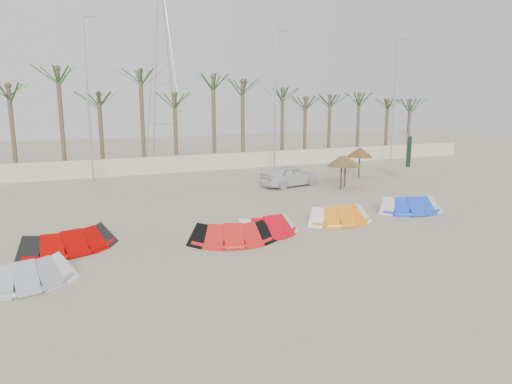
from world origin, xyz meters
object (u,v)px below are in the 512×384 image
kite_grey (24,271)px  kite_red_right (265,224)px  kite_red_left (69,238)px  kite_red_mid (229,231)px  car (290,176)px  parasol_right (360,152)px  parasol_mid (342,161)px  kite_orange (337,213)px  parasol_left (345,161)px  kite_blue (407,204)px

kite_grey → kite_red_right: bearing=11.9°
kite_red_left → kite_red_mid: size_ratio=1.08×
car → kite_grey: bearing=114.9°
kite_red_right → parasol_right: size_ratio=1.38×
kite_grey → kite_red_mid: size_ratio=0.90×
kite_red_mid → parasol_mid: size_ratio=1.63×
kite_grey → parasol_mid: size_ratio=1.46×
kite_grey → kite_orange: (12.74, 2.24, 0.00)m
kite_grey → parasol_mid: bearing=26.9°
parasol_left → parasol_mid: bearing=-142.1°
kite_orange → parasol_mid: 8.43m
kite_red_mid → kite_red_right: (1.76, 0.38, -0.00)m
parasol_left → kite_red_left: bearing=-159.3°
kite_red_right → car: (6.21, 9.29, 0.28)m
kite_blue → parasol_right: 10.59m
kite_orange → parasol_left: 9.19m
kite_red_mid → car: (7.97, 9.68, 0.28)m
kite_blue → parasol_right: parasol_right is taller
kite_red_mid → parasol_left: 13.71m
kite_blue → parasol_left: bearing=80.5°
parasol_left → parasol_mid: 0.82m
kite_red_left → car: size_ratio=0.92×
kite_red_mid → kite_blue: bearing=5.6°
kite_red_left → parasol_right: parasol_right is taller
kite_red_mid → car: bearing=50.5°
kite_red_mid → kite_red_left: bearing=164.6°
kite_red_mid → parasol_left: bearing=35.7°
kite_orange → kite_blue: size_ratio=0.92×
kite_grey → parasol_mid: parasol_mid is taller
kite_red_left → kite_orange: same height
kite_grey → parasol_left: bearing=27.4°
car → parasol_left: bearing=-130.4°
parasol_mid → parasol_left: bearing=37.9°
parasol_mid → kite_orange: bearing=-126.0°
parasol_right → kite_red_mid: bearing=-143.3°
kite_grey → car: car is taller
kite_red_right → car: car is taller
parasol_left → car: (-3.12, 1.72, -1.02)m
kite_grey → kite_blue: size_ratio=0.93×
kite_blue → parasol_mid: size_ratio=1.57×
kite_red_right → parasol_mid: bearing=39.1°
kite_red_left → kite_blue: (15.70, -0.62, -0.00)m
kite_red_left → kite_orange: (11.35, -0.86, -0.00)m
kite_blue → car: (-1.94, 8.70, 0.28)m
kite_grey → car: 18.83m
parasol_right → parasol_left: bearing=-139.8°
kite_blue → kite_red_left: bearing=177.7°
kite_red_left → parasol_right: bearing=24.2°
kite_orange → car: 9.27m
kite_orange → parasol_left: (5.53, 7.22, 1.31)m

